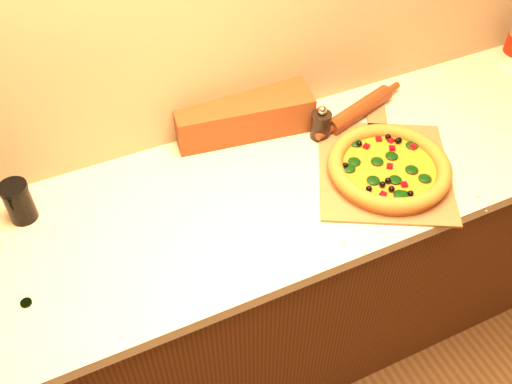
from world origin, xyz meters
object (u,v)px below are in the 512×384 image
(pepper_grinder, at_px, (321,124))
(dark_jar, at_px, (19,202))
(rolling_pin, at_px, (359,110))
(pizza_peel, at_px, (383,166))
(pizza, at_px, (389,167))

(pepper_grinder, relative_size, dark_jar, 0.97)
(pepper_grinder, distance_m, dark_jar, 0.95)
(pepper_grinder, bearing_deg, rolling_pin, 11.71)
(pizza_peel, height_order, dark_jar, dark_jar)
(dark_jar, bearing_deg, rolling_pin, -0.58)
(pizza, bearing_deg, dark_jar, 164.18)
(rolling_pin, distance_m, dark_jar, 1.13)
(pizza, distance_m, dark_jar, 1.09)
(pizza, relative_size, dark_jar, 2.94)
(pizza_peel, xyz_separation_m, rolling_pin, (0.07, 0.25, 0.02))
(pizza_peel, bearing_deg, pepper_grinder, 145.29)
(pepper_grinder, bearing_deg, pizza, -68.21)
(pizza, height_order, rolling_pin, pizza)
(pepper_grinder, bearing_deg, dark_jar, 177.14)
(pizza_peel, height_order, pizza, pizza)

